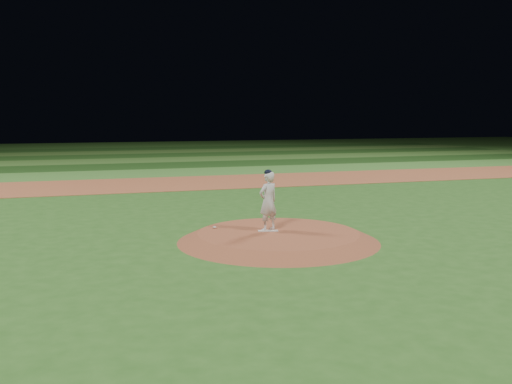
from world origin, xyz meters
name	(u,v)px	position (x,y,z in m)	size (l,w,h in m)	color
ground	(278,241)	(0.00, 0.00, 0.00)	(120.00, 120.00, 0.00)	#2B5D1E
infield_dirt_band	(184,183)	(0.00, 14.00, 0.01)	(70.00, 6.00, 0.02)	#A25532
outfield_stripe_0	(167,173)	(0.00, 19.50, 0.01)	(70.00, 5.00, 0.02)	#3E7B2D
outfield_stripe_1	(155,166)	(0.00, 24.50, 0.01)	(70.00, 5.00, 0.02)	#1A3F14
outfield_stripe_2	(147,160)	(0.00, 29.50, 0.01)	(70.00, 5.00, 0.02)	#3B6C27
outfield_stripe_3	(139,156)	(0.00, 34.50, 0.01)	(70.00, 5.00, 0.02)	#1D4516
outfield_stripe_4	(133,152)	(0.00, 39.50, 0.01)	(70.00, 5.00, 0.02)	#3B6725
outfield_stripe_5	(128,149)	(0.00, 44.50, 0.01)	(70.00, 5.00, 0.02)	#1E4817
pitchers_mound	(278,237)	(0.00, 0.00, 0.12)	(5.50, 5.50, 0.25)	brown
pitching_rubber	(268,231)	(-0.23, 0.20, 0.26)	(0.55, 0.14, 0.03)	white
rosin_bag	(215,227)	(-1.53, 1.05, 0.28)	(0.11, 0.11, 0.06)	beige
pitcher_on_mound	(268,201)	(-0.18, 0.32, 1.08)	(0.70, 0.59, 1.70)	silver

